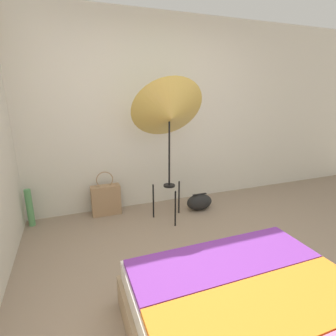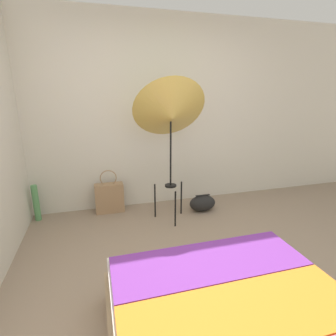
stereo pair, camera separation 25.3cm
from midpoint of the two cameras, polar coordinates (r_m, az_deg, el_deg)
ground_plane at (r=2.40m, az=8.66°, el=-25.77°), size 14.00×14.00×0.00m
wall_back at (r=3.69m, az=-6.17°, el=11.46°), size 8.00×0.05×2.60m
photo_umbrella at (r=3.13m, az=-2.07°, el=11.67°), size 0.88×0.68×1.77m
tote_bag at (r=3.67m, az=-15.29°, el=-6.68°), size 0.38×0.15×0.60m
duffel_bag at (r=3.72m, az=4.90°, el=-7.42°), size 0.37×0.23×0.23m
paper_roll at (r=3.71m, az=-29.66°, el=-7.58°), size 0.08×0.08×0.47m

